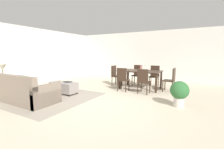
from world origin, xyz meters
The scene contains 18 objects.
ground_plane centered at (0.00, 0.00, 0.00)m, with size 10.80×10.80×0.00m, color beige.
wall_back centered at (0.00, 5.00, 1.35)m, with size 9.00×0.12×2.70m, color silver.
wall_left centered at (-4.50, 0.50, 1.35)m, with size 0.12×11.00×2.70m, color silver.
area_rug centered at (-1.86, -0.34, 0.00)m, with size 3.00×2.80×0.01m, color gray.
couch centered at (-2.00, -1.01, 0.29)m, with size 1.96×0.93×0.86m.
ottoman_table centered at (-1.72, 0.27, 0.24)m, with size 1.03×0.48×0.42m.
side_table centered at (-3.28, -0.97, 0.46)m, with size 0.40×0.40×0.58m.
table_lamp centered at (-3.28, -0.97, 0.99)m, with size 0.26×0.26×0.53m.
dining_table centered at (0.46, 2.48, 0.67)m, with size 1.64×1.00×0.76m.
dining_chair_near_left centered at (0.01, 1.65, 0.52)m, with size 0.41×0.41×0.92m.
dining_chair_near_right centered at (0.85, 1.62, 0.52)m, with size 0.41×0.41×0.92m.
dining_chair_far_left centered at (0.02, 3.31, 0.52)m, with size 0.41×0.41×0.92m.
dining_chair_far_right centered at (0.83, 3.32, 0.52)m, with size 0.42×0.42×0.92m.
dining_chair_head_east centered at (1.68, 2.46, 0.52)m, with size 0.42×0.42×0.92m.
dining_chair_head_west centered at (-0.75, 2.51, 0.52)m, with size 0.41×0.41×0.92m.
vase_centerpiece centered at (0.47, 2.47, 0.87)m, with size 0.09×0.09×0.21m, color #B26659.
book_on_ottoman centered at (-1.59, 0.35, 0.44)m, with size 0.26×0.20×0.03m, color #333338.
potted_plant centered at (2.15, 0.76, 0.42)m, with size 0.50×0.50×0.72m.
Camera 1 is at (2.55, -3.76, 1.46)m, focal length 24.94 mm.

